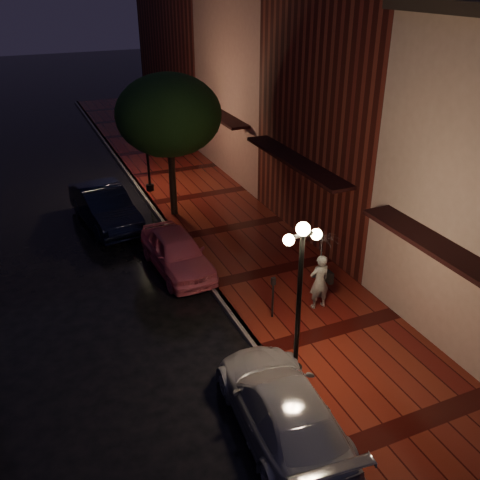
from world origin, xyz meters
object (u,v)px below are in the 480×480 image
street_tree (169,117)px  woman_with_umbrella (321,260)px  parking_meter (273,293)px  pink_car (177,252)px  streetlamp_far (146,139)px  navy_car (105,207)px  silver_car (283,408)px  streetlamp_near (299,294)px

street_tree → woman_with_umbrella: bearing=-77.3°
woman_with_umbrella → parking_meter: (-1.52, 0.08, -0.83)m
woman_with_umbrella → pink_car: bearing=-51.6°
streetlamp_far → navy_car: (-2.55, -2.64, -1.81)m
silver_car → streetlamp_near: bearing=-123.4°
street_tree → pink_car: bearing=-106.1°
streetlamp_near → parking_meter: bearing=75.7°
street_tree → navy_car: bearing=172.4°
woman_with_umbrella → parking_meter: woman_with_umbrella is taller
street_tree → streetlamp_near: bearing=-91.3°
street_tree → parking_meter: bearing=-87.3°
streetlamp_near → streetlamp_far: 14.00m
pink_car → street_tree: bearing=70.9°
street_tree → woman_with_umbrella: size_ratio=2.33×
streetlamp_near → silver_car: 2.59m
streetlamp_far → navy_car: 4.09m
navy_car → woman_with_umbrella: (4.72, -8.88, 1.00)m
pink_car → parking_meter: parking_meter is taller
street_tree → navy_car: 4.47m
pink_car → woman_with_umbrella: (3.18, -4.12, 1.09)m
streetlamp_near → parking_meter: 3.11m
streetlamp_far → pink_car: 7.70m
streetlamp_far → silver_car: 15.54m
parking_meter → streetlamp_far: bearing=94.8°
pink_car → parking_meter: 4.38m
pink_car → silver_car: bearing=-93.6°
pink_car → woman_with_umbrella: 5.32m
navy_car → silver_car: (1.46, -12.75, -0.08)m
pink_car → navy_car: bearing=105.0°
streetlamp_far → navy_car: bearing=-134.1°
streetlamp_far → pink_car: streetlamp_far is taller
streetlamp_far → woman_with_umbrella: size_ratio=1.73×
streetlamp_near → streetlamp_far: (0.00, 14.00, 0.00)m
streetlamp_near → silver_car: bearing=-128.2°
streetlamp_far → navy_car: size_ratio=0.90×
pink_car → parking_meter: bearing=-70.7°
street_tree → pink_car: 5.78m
streetlamp_far → parking_meter: (0.65, -11.44, -1.64)m
street_tree → pink_car: street_tree is taller
street_tree → woman_with_umbrella: (1.91, -8.51, -2.45)m
pink_car → navy_car: size_ratio=0.85×
navy_car → woman_with_umbrella: 10.11m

